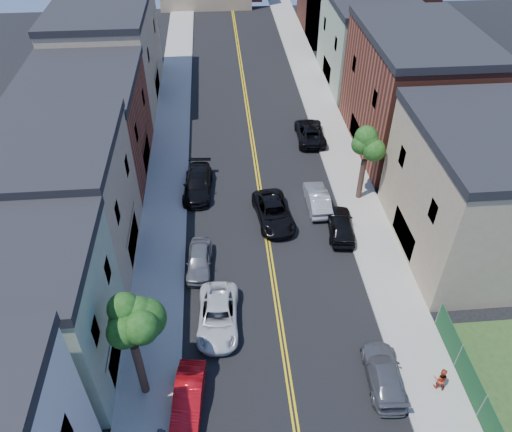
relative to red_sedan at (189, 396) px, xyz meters
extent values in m
cube|color=gray|center=(-2.40, 26.93, -0.62)|extent=(3.20, 100.00, 0.15)
cube|color=gray|center=(13.40, 26.93, -0.62)|extent=(3.20, 100.00, 0.15)
cube|color=gray|center=(-0.65, 26.93, -0.62)|extent=(0.30, 100.00, 0.15)
cube|color=gray|center=(11.65, 26.93, -0.62)|extent=(0.30, 100.00, 0.15)
cube|color=gray|center=(-8.50, 2.93, 3.55)|extent=(9.00, 8.00, 8.50)
cube|color=#998466|center=(-8.50, 11.93, 3.80)|extent=(9.00, 10.00, 9.00)
cube|color=brown|center=(-8.50, 22.93, 3.30)|extent=(9.00, 12.00, 8.00)
cube|color=#998466|center=(-8.50, 36.93, 4.05)|extent=(9.00, 16.00, 9.50)
cube|color=#998466|center=(19.50, 10.93, 3.80)|extent=(9.00, 12.00, 9.00)
cube|color=brown|center=(19.50, 24.93, 4.30)|extent=(9.00, 14.00, 10.00)
cube|color=gray|center=(19.50, 38.93, 3.55)|extent=(9.00, 12.00, 8.50)
cylinder|color=#3B271D|center=(-2.40, 0.93, 1.43)|extent=(0.44, 0.44, 3.96)
sphere|color=#14340E|center=(-2.40, 0.93, 5.75)|extent=(5.20, 5.20, 5.20)
sphere|color=#14340E|center=(-1.88, 0.54, 6.79)|extent=(3.90, 3.90, 3.90)
sphere|color=#14340E|center=(-2.92, 1.45, 5.23)|extent=(3.64, 3.64, 3.64)
cylinder|color=#3B271D|center=(13.40, 16.93, 1.21)|extent=(0.44, 0.44, 3.52)
sphere|color=#14340E|center=(13.40, 16.93, 4.95)|extent=(4.40, 4.40, 4.40)
sphere|color=#14340E|center=(13.84, 16.60, 5.83)|extent=(3.30, 3.30, 3.30)
sphere|color=#14340E|center=(12.96, 17.37, 4.51)|extent=(3.08, 3.08, 3.08)
imported|color=#BA0C13|center=(0.00, 0.00, 0.00)|extent=(1.92, 4.35, 1.39)
imported|color=silver|center=(1.70, 5.18, 0.04)|extent=(2.73, 5.41, 1.47)
imported|color=#5B5D63|center=(0.53, 10.10, 0.02)|extent=(1.97, 4.30, 1.43)
imported|color=black|center=(0.41, 18.94, 0.10)|extent=(2.62, 5.61, 1.59)
imported|color=#4F5156|center=(10.70, 0.44, -0.02)|extent=(2.17, 4.77, 1.35)
imported|color=black|center=(11.00, 12.89, 0.08)|extent=(2.30, 4.74, 1.56)
imported|color=#AAACB2|center=(9.84, 16.17, 0.06)|extent=(1.64, 4.60, 1.51)
imported|color=black|center=(11.00, 26.42, 0.07)|extent=(2.69, 5.55, 1.52)
imported|color=black|center=(6.18, 14.74, 0.06)|extent=(3.13, 5.72, 1.52)
imported|color=#B3341B|center=(13.58, -0.24, 0.23)|extent=(0.92, 0.84, 1.55)
camera|label=1|loc=(2.37, -14.17, 24.14)|focal=34.74mm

